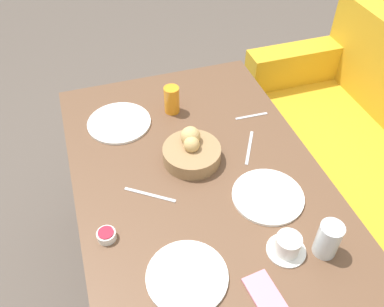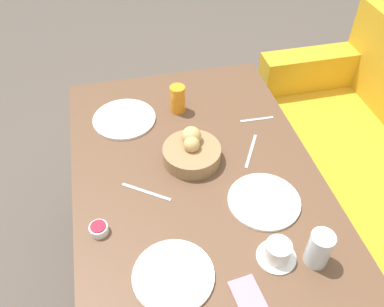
% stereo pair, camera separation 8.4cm
% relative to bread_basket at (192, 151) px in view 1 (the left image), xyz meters
% --- Properties ---
extents(ground_plane, '(10.00, 10.00, 0.00)m').
position_rel_bread_basket_xyz_m(ground_plane, '(0.07, -0.00, -0.77)').
color(ground_plane, '#564C44').
extents(dining_table, '(1.25, 0.84, 0.73)m').
position_rel_bread_basket_xyz_m(dining_table, '(0.07, -0.00, -0.14)').
color(dining_table, brown).
rests_on(dining_table, ground_plane).
extents(bread_basket, '(0.21, 0.21, 0.11)m').
position_rel_bread_basket_xyz_m(bread_basket, '(0.00, 0.00, 0.00)').
color(bread_basket, '#99754C').
rests_on(bread_basket, dining_table).
extents(plate_near_left, '(0.25, 0.25, 0.01)m').
position_rel_bread_basket_xyz_m(plate_near_left, '(-0.27, -0.21, -0.03)').
color(plate_near_left, white).
rests_on(plate_near_left, dining_table).
extents(plate_near_right, '(0.23, 0.23, 0.01)m').
position_rel_bread_basket_xyz_m(plate_near_right, '(0.44, -0.15, -0.03)').
color(plate_near_right, white).
rests_on(plate_near_right, dining_table).
extents(plate_far_center, '(0.23, 0.23, 0.01)m').
position_rel_bread_basket_xyz_m(plate_far_center, '(0.24, 0.18, -0.03)').
color(plate_far_center, white).
rests_on(plate_far_center, dining_table).
extents(juice_glass, '(0.06, 0.06, 0.11)m').
position_rel_bread_basket_xyz_m(juice_glass, '(-0.28, 0.01, 0.02)').
color(juice_glass, orange).
rests_on(juice_glass, dining_table).
extents(water_tumbler, '(0.07, 0.07, 0.12)m').
position_rel_bread_basket_xyz_m(water_tumbler, '(0.48, 0.25, 0.02)').
color(water_tumbler, silver).
rests_on(water_tumbler, dining_table).
extents(coffee_cup, '(0.12, 0.12, 0.06)m').
position_rel_bread_basket_xyz_m(coffee_cup, '(0.44, 0.15, -0.01)').
color(coffee_cup, white).
rests_on(coffee_cup, dining_table).
extents(jam_bowl_berry, '(0.06, 0.06, 0.03)m').
position_rel_bread_basket_xyz_m(jam_bowl_berry, '(0.24, -0.34, -0.02)').
color(jam_bowl_berry, white).
rests_on(jam_bowl_berry, dining_table).
extents(fork_silver, '(0.16, 0.10, 0.00)m').
position_rel_bread_basket_xyz_m(fork_silver, '(0.01, 0.22, -0.04)').
color(fork_silver, '#B7B7BC').
rests_on(fork_silver, dining_table).
extents(knife_silver, '(0.11, 0.15, 0.00)m').
position_rel_bread_basket_xyz_m(knife_silver, '(0.12, -0.18, -0.04)').
color(knife_silver, '#B7B7BC').
rests_on(knife_silver, dining_table).
extents(spoon_coffee, '(0.02, 0.13, 0.00)m').
position_rel_bread_basket_xyz_m(spoon_coffee, '(-0.15, 0.30, -0.04)').
color(spoon_coffee, '#B7B7BC').
rests_on(spoon_coffee, dining_table).
extents(cell_phone, '(0.16, 0.09, 0.01)m').
position_rel_bread_basket_xyz_m(cell_phone, '(0.56, 0.03, -0.03)').
color(cell_phone, pink).
rests_on(cell_phone, dining_table).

